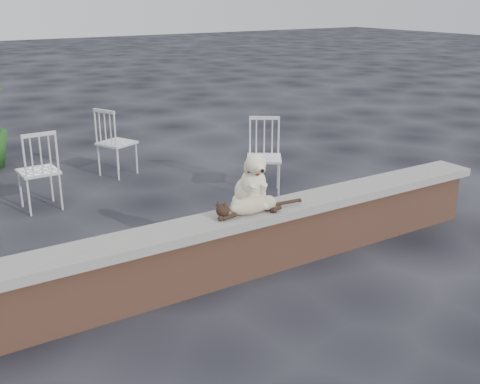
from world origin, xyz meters
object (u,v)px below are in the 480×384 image
chair_c (38,170)px  chair_e (117,142)px  chair_d (264,157)px  dog (250,179)px  cat (252,204)px

chair_c → chair_e: size_ratio=1.00×
chair_d → chair_e: bearing=160.2°
dog → cat: 0.25m
cat → chair_d: bearing=61.9°
chair_e → cat: bearing=154.2°
chair_c → chair_e: bearing=-148.9°
dog → chair_d: dog is taller
chair_d → chair_c: (-2.51, 0.94, 0.00)m
chair_c → dog: bearing=114.1°
chair_d → dog: bearing=-94.0°
chair_d → cat: bearing=-93.3°
dog → cat: bearing=-108.5°
dog → chair_c: bearing=124.7°
dog → chair_c: size_ratio=0.56×
cat → chair_c: bearing=122.0°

